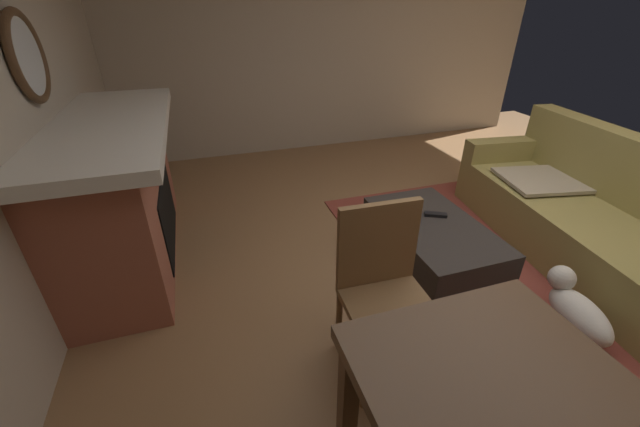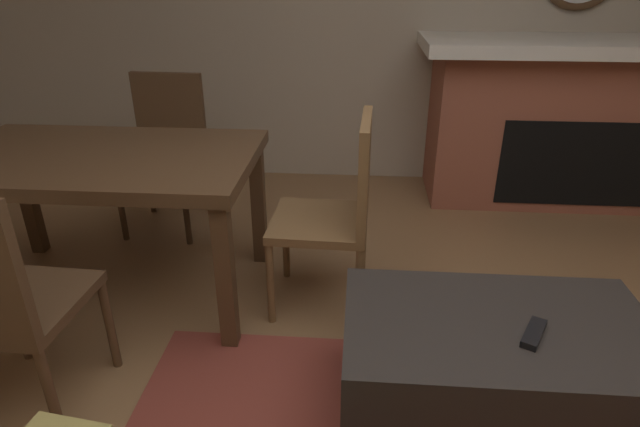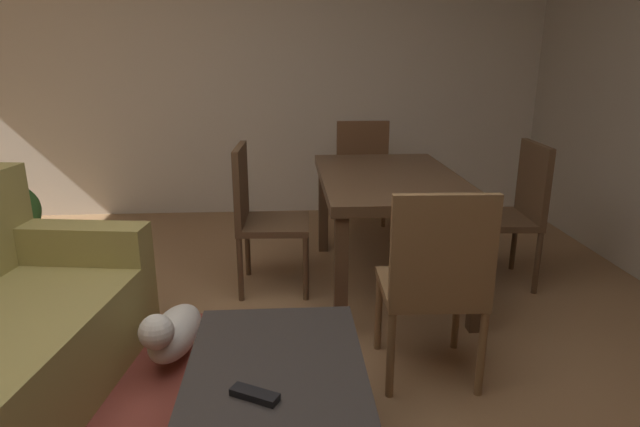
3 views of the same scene
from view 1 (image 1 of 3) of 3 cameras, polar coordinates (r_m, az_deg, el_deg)
The scene contains 10 objects.
floor at distance 3.02m, azimuth 22.26°, elevation -9.59°, with size 7.85×7.85×0.00m, color olive.
wall_left at distance 5.28m, azimuth 1.31°, elevation 24.52°, with size 0.12×5.88×2.68m, color #B7A893.
area_rug at distance 3.36m, azimuth 24.77°, elevation -5.76°, with size 2.60×2.00×0.01m, color brown.
fireplace at distance 3.16m, azimuth -27.86°, elevation 2.76°, with size 2.05×0.76×1.09m.
round_wall_mirror at distance 2.99m, azimuth -37.87°, elevation 18.15°, with size 0.54×0.05×0.54m.
couch at distance 3.61m, azimuth 35.48°, elevation -0.34°, with size 2.31×1.14×0.92m.
ottoman_coffee_table at distance 2.89m, azimuth 16.33°, elevation -5.02°, with size 1.05×0.62×0.42m, color #2D2826.
tv_remote at distance 2.87m, azimuth 17.08°, elevation -0.14°, with size 0.05×0.16×0.02m, color black.
dining_chair_west at distance 2.01m, azimuth 9.64°, elevation -10.17°, with size 0.46×0.46×0.93m.
small_dog at distance 2.80m, azimuth 34.27°, elevation -11.82°, with size 0.52×0.29×0.30m.
Camera 1 is at (1.69, -1.74, 1.79)m, focal length 21.15 mm.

